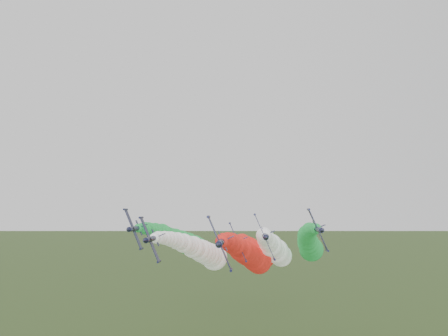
{
  "coord_description": "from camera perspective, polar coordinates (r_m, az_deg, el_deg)",
  "views": [
    {
      "loc": [
        5.51,
        -83.2,
        43.58
      ],
      "look_at": [
        0.71,
        -1.79,
        51.79
      ],
      "focal_mm": 35.0,
      "sensor_mm": 36.0,
      "label": 1
    }
  ],
  "objects": [
    {
      "name": "jet_lead",
      "position": [
        108.21,
        3.23,
        -11.19
      ],
      "size": [
        12.27,
        66.04,
        16.52
      ],
      "rotation": [
        0.0,
        1.16,
        0.0
      ],
      "color": "black",
      "rests_on": "ground"
    },
    {
      "name": "jet_inner_left",
      "position": [
        122.88,
        -2.95,
        -10.81
      ],
      "size": [
        12.73,
        66.51,
        16.98
      ],
      "rotation": [
        0.0,
        1.16,
        0.0
      ],
      "color": "black",
      "rests_on": "ground"
    },
    {
      "name": "jet_outer_left",
      "position": [
        130.72,
        -5.0,
        -9.74
      ],
      "size": [
        12.09,
        65.87,
        16.34
      ],
      "rotation": [
        0.0,
        1.16,
        0.0
      ],
      "color": "black",
      "rests_on": "ground"
    },
    {
      "name": "jet_trail",
      "position": [
        135.96,
        4.21,
        -10.87
      ],
      "size": [
        12.66,
        66.43,
        16.9
      ],
      "rotation": [
        0.0,
        1.16,
        0.0
      ],
      "color": "black",
      "rests_on": "ground"
    },
    {
      "name": "jet_inner_right",
      "position": [
        120.35,
        6.62,
        -10.45
      ],
      "size": [
        12.05,
        65.82,
        16.3
      ],
      "rotation": [
        0.0,
        1.16,
        0.0
      ],
      "color": "black",
      "rests_on": "ground"
    },
    {
      "name": "jet_outer_right",
      "position": [
        128.68,
        11.11,
        -9.71
      ],
      "size": [
        12.0,
        65.77,
        16.24
      ],
      "rotation": [
        0.0,
        1.16,
        0.0
      ],
      "color": "black",
      "rests_on": "ground"
    }
  ]
}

